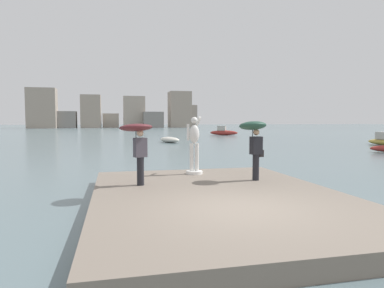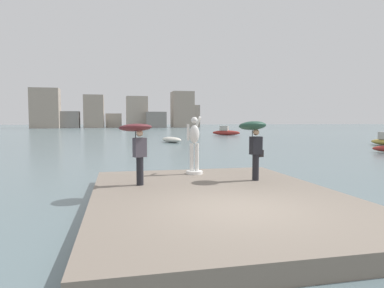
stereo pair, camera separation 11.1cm
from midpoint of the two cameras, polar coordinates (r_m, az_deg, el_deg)
ground_plane at (r=47.48m, az=-9.51°, el=0.88°), size 400.00×400.00×0.00m
pier at (r=9.71m, az=4.05°, el=-9.25°), size 6.83×9.42×0.40m
statue_white_figure at (r=12.92m, az=0.12°, el=-0.63°), size 0.63×0.88×2.18m
onlooker_left at (r=10.71m, az=-9.38°, el=1.24°), size 1.32×1.33×1.95m
onlooker_right at (r=11.65m, az=9.97°, el=1.55°), size 1.09×1.11×2.03m
boat_mid at (r=38.43m, az=-3.84°, el=0.71°), size 2.50×3.78×0.63m
boat_leftward at (r=58.51m, az=5.19°, el=2.00°), size 4.58×3.55×1.59m
distant_skyline at (r=128.43m, az=-11.77°, el=5.14°), size 59.82×13.92×13.61m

